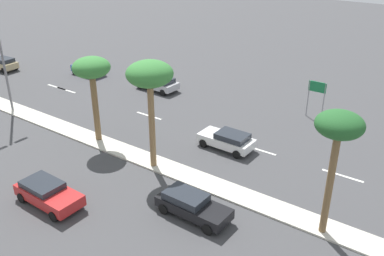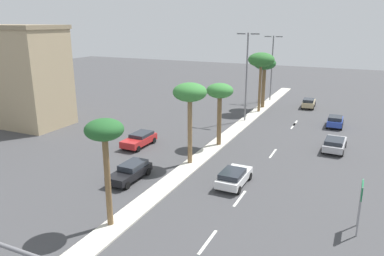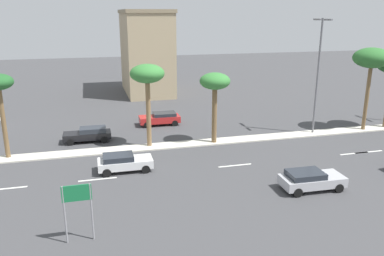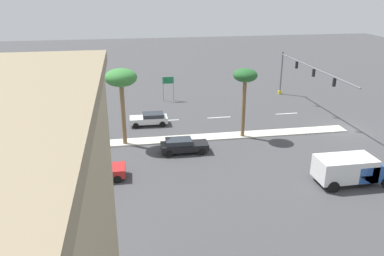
{
  "view_description": "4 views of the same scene",
  "coord_description": "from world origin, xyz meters",
  "px_view_note": "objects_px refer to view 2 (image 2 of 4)",
  "views": [
    {
      "loc": [
        -19.59,
        6.69,
        15.23
      ],
      "look_at": [
        0.36,
        20.93,
        3.49
      ],
      "focal_mm": 39.61,
      "sensor_mm": 36.0,
      "label": 1
    },
    {
      "loc": [
        13.52,
        -5.7,
        12.91
      ],
      "look_at": [
        0.11,
        23.23,
        3.65
      ],
      "focal_mm": 34.75,
      "sensor_mm": 36.0,
      "label": 2
    },
    {
      "loc": [
        33.77,
        18.83,
        11.86
      ],
      "look_at": [
        1.46,
        27.33,
        2.03
      ],
      "focal_mm": 36.54,
      "sensor_mm": 36.0,
      "label": 3
    },
    {
      "loc": [
        -36.47,
        23.17,
        15.01
      ],
      "look_at": [
        -1.54,
        17.17,
        1.76
      ],
      "focal_mm": 36.15,
      "sensor_mm": 36.0,
      "label": 4
    }
  ],
  "objects_px": {
    "commercial_building": "(16,75)",
    "sedan_blue_center": "(335,121)",
    "street_lamp_near": "(247,71)",
    "sedan_tan_far": "(309,103)",
    "palm_tree_center": "(261,61)",
    "sedan_white_inboard": "(234,177)",
    "palm_tree_left": "(190,95)",
    "sedan_red_trailing": "(139,139)",
    "sedan_silver_front": "(335,144)",
    "directional_road_sign": "(361,197)",
    "palm_tree_mid": "(265,66)",
    "palm_tree_trailing": "(220,93)",
    "palm_tree_front": "(105,135)",
    "sedan_black_near": "(131,171)",
    "street_lamp_rear": "(272,63)"
  },
  "relations": [
    {
      "from": "sedan_white_inboard",
      "to": "sedan_blue_center",
      "type": "bearing_deg",
      "value": 74.65
    },
    {
      "from": "street_lamp_near",
      "to": "sedan_black_near",
      "type": "relative_size",
      "value": 2.54
    },
    {
      "from": "sedan_blue_center",
      "to": "sedan_red_trailing",
      "type": "bearing_deg",
      "value": -137.64
    },
    {
      "from": "commercial_building",
      "to": "sedan_blue_center",
      "type": "xyz_separation_m",
      "value": [
        37.32,
        15.3,
        -5.45
      ]
    },
    {
      "from": "street_lamp_rear",
      "to": "sedan_white_inboard",
      "type": "relative_size",
      "value": 2.48
    },
    {
      "from": "sedan_silver_front",
      "to": "sedan_red_trailing",
      "type": "distance_m",
      "value": 20.3
    },
    {
      "from": "palm_tree_trailing",
      "to": "sedan_red_trailing",
      "type": "height_order",
      "value": "palm_tree_trailing"
    },
    {
      "from": "palm_tree_front",
      "to": "street_lamp_near",
      "type": "relative_size",
      "value": 0.63
    },
    {
      "from": "commercial_building",
      "to": "palm_tree_center",
      "type": "xyz_separation_m",
      "value": [
        26.55,
        18.94,
        1.22
      ]
    },
    {
      "from": "palm_tree_trailing",
      "to": "sedan_black_near",
      "type": "relative_size",
      "value": 1.48
    },
    {
      "from": "street_lamp_near",
      "to": "street_lamp_rear",
      "type": "relative_size",
      "value": 1.08
    },
    {
      "from": "palm_tree_left",
      "to": "sedan_white_inboard",
      "type": "xyz_separation_m",
      "value": [
        5.26,
        -2.82,
        -5.81
      ]
    },
    {
      "from": "palm_tree_left",
      "to": "palm_tree_trailing",
      "type": "bearing_deg",
      "value": 84.77
    },
    {
      "from": "palm_tree_front",
      "to": "sedan_red_trailing",
      "type": "height_order",
      "value": "palm_tree_front"
    },
    {
      "from": "palm_tree_mid",
      "to": "sedan_red_trailing",
      "type": "bearing_deg",
      "value": -107.42
    },
    {
      "from": "palm_tree_left",
      "to": "street_lamp_rear",
      "type": "relative_size",
      "value": 0.72
    },
    {
      "from": "street_lamp_near",
      "to": "sedan_silver_front",
      "type": "bearing_deg",
      "value": -31.98
    },
    {
      "from": "palm_tree_left",
      "to": "sedan_red_trailing",
      "type": "height_order",
      "value": "palm_tree_left"
    },
    {
      "from": "palm_tree_front",
      "to": "sedan_black_near",
      "type": "distance_m",
      "value": 9.13
    },
    {
      "from": "directional_road_sign",
      "to": "sedan_black_near",
      "type": "distance_m",
      "value": 17.65
    },
    {
      "from": "palm_tree_mid",
      "to": "street_lamp_near",
      "type": "distance_m",
      "value": 8.72
    },
    {
      "from": "sedan_tan_far",
      "to": "palm_tree_mid",
      "type": "bearing_deg",
      "value": -154.48
    },
    {
      "from": "sedan_silver_front",
      "to": "sedan_black_near",
      "type": "height_order",
      "value": "sedan_black_near"
    },
    {
      "from": "palm_tree_trailing",
      "to": "street_lamp_rear",
      "type": "distance_m",
      "value": 25.15
    },
    {
      "from": "directional_road_sign",
      "to": "sedan_red_trailing",
      "type": "bearing_deg",
      "value": 158.94
    },
    {
      "from": "sedan_silver_front",
      "to": "sedan_tan_far",
      "type": "bearing_deg",
      "value": 105.45
    },
    {
      "from": "street_lamp_near",
      "to": "sedan_silver_front",
      "type": "xyz_separation_m",
      "value": [
        11.82,
        -7.38,
        -5.91
      ]
    },
    {
      "from": "palm_tree_front",
      "to": "palm_tree_trailing",
      "type": "height_order",
      "value": "palm_tree_front"
    },
    {
      "from": "sedan_blue_center",
      "to": "sedan_silver_front",
      "type": "bearing_deg",
      "value": -85.75
    },
    {
      "from": "street_lamp_near",
      "to": "sedan_white_inboard",
      "type": "xyz_separation_m",
      "value": [
        5.13,
        -19.69,
        -5.91
      ]
    },
    {
      "from": "commercial_building",
      "to": "palm_tree_center",
      "type": "relative_size",
      "value": 1.57
    },
    {
      "from": "commercial_building",
      "to": "palm_tree_left",
      "type": "relative_size",
      "value": 1.78
    },
    {
      "from": "palm_tree_front",
      "to": "sedan_blue_center",
      "type": "distance_m",
      "value": 33.52
    },
    {
      "from": "palm_tree_front",
      "to": "sedan_silver_front",
      "type": "bearing_deg",
      "value": 60.93
    },
    {
      "from": "street_lamp_near",
      "to": "sedan_tan_far",
      "type": "relative_size",
      "value": 2.71
    },
    {
      "from": "directional_road_sign",
      "to": "sedan_tan_far",
      "type": "bearing_deg",
      "value": 102.89
    },
    {
      "from": "palm_tree_center",
      "to": "sedan_white_inboard",
      "type": "bearing_deg",
      "value": -79.36
    },
    {
      "from": "directional_road_sign",
      "to": "sedan_black_near",
      "type": "height_order",
      "value": "directional_road_sign"
    },
    {
      "from": "directional_road_sign",
      "to": "palm_tree_mid",
      "type": "relative_size",
      "value": 0.44
    },
    {
      "from": "palm_tree_mid",
      "to": "sedan_red_trailing",
      "type": "xyz_separation_m",
      "value": [
        -7.3,
        -23.27,
        -5.7
      ]
    },
    {
      "from": "palm_tree_trailing",
      "to": "street_lamp_rear",
      "type": "relative_size",
      "value": 0.63
    },
    {
      "from": "sedan_white_inboard",
      "to": "palm_tree_trailing",
      "type": "bearing_deg",
      "value": 117.83
    },
    {
      "from": "sedan_white_inboard",
      "to": "sedan_tan_far",
      "type": "bearing_deg",
      "value": 87.45
    },
    {
      "from": "palm_tree_trailing",
      "to": "sedan_tan_far",
      "type": "xyz_separation_m",
      "value": [
        6.1,
        22.55,
        -4.9
      ]
    },
    {
      "from": "street_lamp_rear",
      "to": "sedan_white_inboard",
      "type": "height_order",
      "value": "street_lamp_rear"
    },
    {
      "from": "palm_tree_front",
      "to": "palm_tree_trailing",
      "type": "relative_size",
      "value": 1.08
    },
    {
      "from": "palm_tree_front",
      "to": "sedan_black_near",
      "type": "xyz_separation_m",
      "value": [
        -2.93,
        6.7,
        -5.46
      ]
    },
    {
      "from": "street_lamp_near",
      "to": "sedan_tan_far",
      "type": "bearing_deg",
      "value": 60.98
    },
    {
      "from": "sedan_red_trailing",
      "to": "sedan_white_inboard",
      "type": "distance_m",
      "value": 13.32
    },
    {
      "from": "palm_tree_left",
      "to": "sedan_white_inboard",
      "type": "relative_size",
      "value": 1.78
    }
  ]
}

